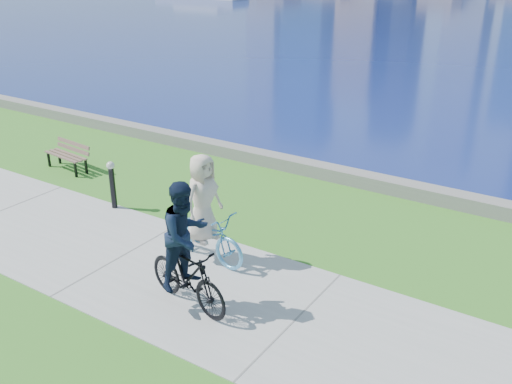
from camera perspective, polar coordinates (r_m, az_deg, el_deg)
ground at (r=11.89m, az=-13.25°, el=-6.33°), size 320.00×320.00×0.00m
concrete_path at (r=11.89m, az=-13.26°, el=-6.29°), size 80.00×3.50×0.02m
seawall at (r=16.25m, az=2.42°, el=3.06°), size 90.00×0.50×0.35m
park_bench at (r=16.84m, az=-18.24°, el=3.69°), size 1.54×0.68×0.77m
bollard_lamp at (r=13.86m, az=-14.19°, el=0.99°), size 0.19×0.19×1.19m
cyclist_woman at (r=11.17m, az=-5.25°, el=-2.95°), size 0.90×2.08×2.19m
cyclist_man at (r=9.66m, az=-7.00°, el=-6.41°), size 0.89×1.97×2.30m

